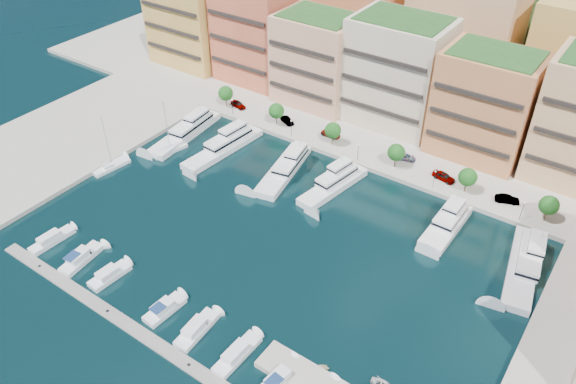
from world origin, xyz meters
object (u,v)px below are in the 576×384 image
at_px(cruiser_0, 52,240).
at_px(sailboat_2, 169,150).
at_px(lamppost_0, 232,104).
at_px(car_0, 238,104).
at_px(yacht_1, 226,146).
at_px(yacht_3, 335,183).
at_px(yacht_0, 188,130).
at_px(tree_3, 396,152).
at_px(cruiser_1, 81,258).
at_px(cruiser_2, 109,276).
at_px(car_2, 331,134).
at_px(cruiser_4, 164,310).
at_px(tree_2, 333,130).
at_px(yacht_6, 524,263).
at_px(cruiser_7, 279,380).
at_px(tree_1, 276,111).
at_px(tree_5, 549,205).
at_px(cruiser_5, 197,330).
at_px(sailboat_1, 111,167).
at_px(yacht_2, 286,167).
at_px(cruiser_6, 237,354).
at_px(lamppost_4, 523,208).
at_px(car_1, 287,121).
at_px(tree_0, 226,93).
at_px(lamppost_3, 435,176).
at_px(lamppost_1, 291,125).
at_px(yacht_5, 447,223).
at_px(car_3, 405,157).
at_px(lamppost_2, 358,149).
at_px(tree_4, 468,177).
at_px(car_4, 444,176).
at_px(tender_2, 382,384).

bearing_deg(cruiser_0, sailboat_2, 96.99).
bearing_deg(lamppost_0, car_0, 108.88).
height_order(yacht_1, car_0, yacht_1).
bearing_deg(yacht_1, yacht_3, 3.93).
xyz_separation_m(lamppost_0, yacht_0, (-3.73, -12.59, -2.62)).
distance_m(tree_3, yacht_0, 50.12).
xyz_separation_m(cruiser_1, cruiser_2, (7.49, 0.03, -0.02)).
bearing_deg(car_2, cruiser_4, -173.48).
xyz_separation_m(tree_2, car_2, (-2.10, 2.89, -3.08)).
height_order(yacht_6, cruiser_7, yacht_6).
bearing_deg(yacht_3, tree_2, 123.62).
height_order(tree_1, car_0, tree_1).
height_order(tree_5, cruiser_2, tree_5).
bearing_deg(cruiser_5, sailboat_1, 153.90).
xyz_separation_m(yacht_2, sailboat_2, (-26.78, -8.97, -0.89)).
xyz_separation_m(cruiser_6, sailboat_2, (-48.93, 35.17, -0.23)).
height_order(lamppost_4, car_1, lamppost_4).
bearing_deg(tree_0, tree_2, 0.00).
xyz_separation_m(lamppost_3, car_0, (-55.29, 3.78, -2.02)).
height_order(tree_5, lamppost_1, tree_5).
distance_m(yacht_5, car_3, 22.69).
bearing_deg(sailboat_1, cruiser_5, -26.10).
bearing_deg(lamppost_2, car_3, 36.04).
bearing_deg(tree_4, cruiser_6, -102.80).
relative_size(tree_5, cruiser_2, 0.73).
bearing_deg(yacht_6, tree_5, 91.91).
bearing_deg(sailboat_2, yacht_6, 6.28).
distance_m(tree_4, car_4, 6.24).
height_order(yacht_0, car_0, yacht_0).
bearing_deg(sailboat_1, tree_2, 44.44).
xyz_separation_m(tree_0, cruiser_6, (50.80, -58.10, -4.20)).
height_order(yacht_3, car_0, yacht_3).
bearing_deg(sailboat_2, sailboat_1, -115.28).
xyz_separation_m(yacht_2, car_3, (19.90, 17.87, 0.51)).
bearing_deg(tree_3, cruiser_5, -95.28).
bearing_deg(tree_2, cruiser_1, -106.55).
bearing_deg(car_1, cruiser_5, -133.85).
bearing_deg(lamppost_2, cruiser_1, -114.36).
relative_size(tree_3, car_2, 1.19).
bearing_deg(lamppost_3, yacht_6, -28.04).
distance_m(lamppost_1, tender_2, 68.53).
xyz_separation_m(tree_1, cruiser_4, (19.54, -58.10, -4.17)).
xyz_separation_m(yacht_1, yacht_5, (52.89, 3.26, 0.12)).
relative_size(yacht_2, yacht_5, 1.36).
xyz_separation_m(yacht_5, cruiser_4, (-29.53, -46.47, -0.64)).
height_order(tree_3, yacht_0, tree_3).
bearing_deg(tree_3, car_0, 178.13).
distance_m(yacht_2, sailboat_2, 28.26).
distance_m(lamppost_1, cruiser_0, 58.09).
distance_m(tree_1, lamppost_3, 42.07).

